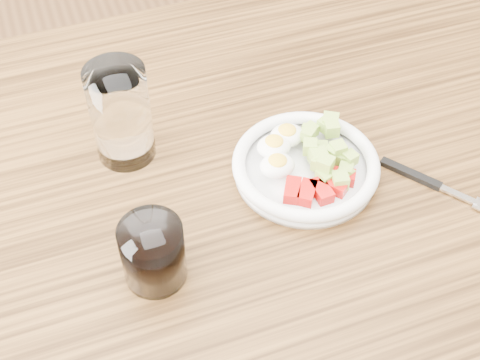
% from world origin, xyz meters
% --- Properties ---
extents(dining_table, '(1.50, 0.90, 0.77)m').
position_xyz_m(dining_table, '(0.00, 0.00, 0.67)').
color(dining_table, brown).
rests_on(dining_table, ground).
extents(bowl, '(0.19, 0.19, 0.05)m').
position_xyz_m(bowl, '(0.08, 0.02, 0.79)').
color(bowl, white).
rests_on(bowl, dining_table).
extents(fork, '(0.11, 0.15, 0.01)m').
position_xyz_m(fork, '(0.22, -0.05, 0.77)').
color(fork, black).
rests_on(fork, dining_table).
extents(water_glass, '(0.08, 0.08, 0.14)m').
position_xyz_m(water_glass, '(-0.13, 0.13, 0.84)').
color(water_glass, white).
rests_on(water_glass, dining_table).
extents(coffee_glass, '(0.07, 0.07, 0.08)m').
position_xyz_m(coffee_glass, '(-0.14, -0.07, 0.81)').
color(coffee_glass, white).
rests_on(coffee_glass, dining_table).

